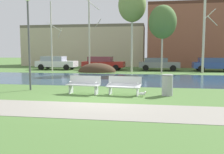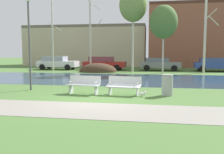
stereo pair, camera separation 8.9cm
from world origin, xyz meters
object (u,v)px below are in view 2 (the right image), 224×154
at_px(seagull, 142,94).
at_px(parked_van_nearest_white, 57,62).
at_px(bench_right, 124,85).
at_px(bench_left, 84,84).
at_px(parked_wagon_fourth_blue, 215,64).
at_px(trash_bin, 167,85).
at_px(parked_hatch_third_grey, 160,64).
at_px(parked_sedan_second_red, 104,63).
at_px(streetlamp, 29,27).

bearing_deg(seagull, parked_van_nearest_white, 123.37).
xyz_separation_m(bench_right, seagull, (0.86, -0.27, -0.34)).
distance_m(seagull, parked_van_nearest_white, 18.97).
bearing_deg(bench_left, parked_wagon_fourth_blue, 58.09).
height_order(trash_bin, seagull, trash_bin).
distance_m(trash_bin, parked_wagon_fourth_blue, 16.39).
height_order(bench_left, seagull, bench_left).
relative_size(parked_van_nearest_white, parked_wagon_fourth_blue, 1.08).
xyz_separation_m(bench_right, parked_wagon_fourth_blue, (7.72, 15.53, 0.29)).
bearing_deg(seagull, trash_bin, 21.41).
relative_size(trash_bin, parked_hatch_third_grey, 0.22).
bearing_deg(parked_hatch_third_grey, parked_van_nearest_white, -178.73).
bearing_deg(parked_hatch_third_grey, parked_wagon_fourth_blue, -2.93).
height_order(parked_van_nearest_white, parked_hatch_third_grey, parked_van_nearest_white).
relative_size(bench_right, trash_bin, 1.69).
height_order(bench_left, parked_sedan_second_red, parked_sedan_second_red).
xyz_separation_m(seagull, parked_wagon_fourth_blue, (6.86, 15.81, 0.63)).
bearing_deg(bench_left, seagull, -5.52).
relative_size(bench_left, streetlamp, 0.34).
bearing_deg(streetlamp, parked_wagon_fourth_blue, 49.11).
bearing_deg(parked_hatch_third_grey, trash_bin, -90.39).
height_order(bench_right, parked_wagon_fourth_blue, parked_wagon_fourth_blue).
bearing_deg(parked_sedan_second_red, streetlamp, -93.74).
distance_m(bench_right, parked_wagon_fourth_blue, 17.35).
xyz_separation_m(bench_right, parked_hatch_third_grey, (2.11, 15.82, 0.27)).
xyz_separation_m(seagull, parked_sedan_second_red, (-4.96, 16.08, 0.66)).
bearing_deg(bench_right, seagull, -17.49).
relative_size(bench_left, seagull, 4.10).
relative_size(bench_left, bench_right, 1.00).
height_order(bench_left, parked_wagon_fourth_blue, parked_wagon_fourth_blue).
height_order(streetlamp, parked_van_nearest_white, streetlamp).
bearing_deg(parked_wagon_fourth_blue, bench_left, -121.91).
bearing_deg(seagull, bench_left, 174.48).
height_order(trash_bin, parked_wagon_fourth_blue, parked_wagon_fourth_blue).
distance_m(bench_right, parked_hatch_third_grey, 15.96).
relative_size(bench_left, parked_sedan_second_red, 0.35).
bearing_deg(streetlamp, seagull, -9.71).
bearing_deg(bench_left, bench_right, 0.00).
bearing_deg(parked_van_nearest_white, streetlamp, -73.18).
bearing_deg(parked_van_nearest_white, parked_wagon_fourth_blue, -0.10).
height_order(bench_right, trash_bin, trash_bin).
height_order(bench_right, parked_van_nearest_white, parked_van_nearest_white).
xyz_separation_m(streetlamp, parked_wagon_fourth_blue, (12.80, 14.79, -2.58)).
height_order(bench_right, seagull, bench_right).
bearing_deg(bench_left, parked_sedan_second_red, 97.73).
xyz_separation_m(trash_bin, streetlamp, (-7.08, 0.57, 2.83)).
bearing_deg(trash_bin, seagull, -158.59).
height_order(bench_left, parked_hatch_third_grey, parked_hatch_third_grey).
distance_m(trash_bin, parked_sedan_second_red, 16.79).
relative_size(bench_right, parked_sedan_second_red, 0.35).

